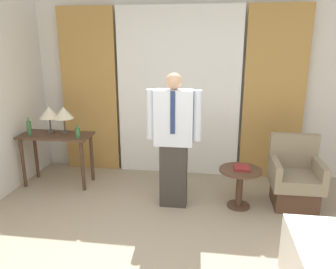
% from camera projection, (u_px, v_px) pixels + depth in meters
% --- Properties ---
extents(wall_back, '(10.00, 0.06, 2.70)m').
position_uv_depth(wall_back, '(179.00, 89.00, 5.15)').
color(wall_back, silver).
rests_on(wall_back, ground_plane).
extents(curtain_sheer_center, '(1.89, 0.06, 2.58)m').
position_uv_depth(curtain_sheer_center, '(178.00, 94.00, 5.04)').
color(curtain_sheer_center, white).
rests_on(curtain_sheer_center, ground_plane).
extents(curtain_drape_left, '(0.89, 0.06, 2.58)m').
position_uv_depth(curtain_drape_left, '(90.00, 92.00, 5.23)').
color(curtain_drape_left, '#B28442').
rests_on(curtain_drape_left, ground_plane).
extents(curtain_drape_right, '(0.89, 0.06, 2.58)m').
position_uv_depth(curtain_drape_right, '(274.00, 96.00, 4.85)').
color(curtain_drape_right, '#B28442').
rests_on(curtain_drape_right, ground_plane).
extents(desk, '(1.02, 0.48, 0.77)m').
position_uv_depth(desk, '(57.00, 144.00, 4.78)').
color(desk, '#4C3323').
rests_on(desk, ground_plane).
extents(table_lamp_left, '(0.28, 0.28, 0.39)m').
position_uv_depth(table_lamp_left, '(49.00, 113.00, 4.75)').
color(table_lamp_left, '#4C4238').
rests_on(table_lamp_left, desk).
extents(table_lamp_right, '(0.28, 0.28, 0.39)m').
position_uv_depth(table_lamp_right, '(64.00, 114.00, 4.72)').
color(table_lamp_right, '#4C4238').
rests_on(table_lamp_right, desk).
extents(bottle_near_edge, '(0.07, 0.07, 0.18)m').
position_uv_depth(bottle_near_edge, '(78.00, 133.00, 4.55)').
color(bottle_near_edge, '#336638').
rests_on(bottle_near_edge, desk).
extents(bottle_by_lamp, '(0.06, 0.06, 0.26)m').
position_uv_depth(bottle_by_lamp, '(29.00, 128.00, 4.67)').
color(bottle_by_lamp, '#336638').
rests_on(bottle_by_lamp, desk).
extents(person, '(0.68, 0.22, 1.71)m').
position_uv_depth(person, '(174.00, 137.00, 4.04)').
color(person, '#38332D').
rests_on(person, ground_plane).
extents(armchair, '(0.62, 0.60, 0.90)m').
position_uv_depth(armchair, '(295.00, 180.00, 4.22)').
color(armchair, '#4C3323').
rests_on(armchair, ground_plane).
extents(side_table, '(0.53, 0.53, 0.52)m').
position_uv_depth(side_table, '(240.00, 181.00, 4.15)').
color(side_table, '#4C3323').
rests_on(side_table, ground_plane).
extents(book, '(0.19, 0.21, 0.03)m').
position_uv_depth(book, '(242.00, 168.00, 4.11)').
color(book, maroon).
rests_on(book, side_table).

